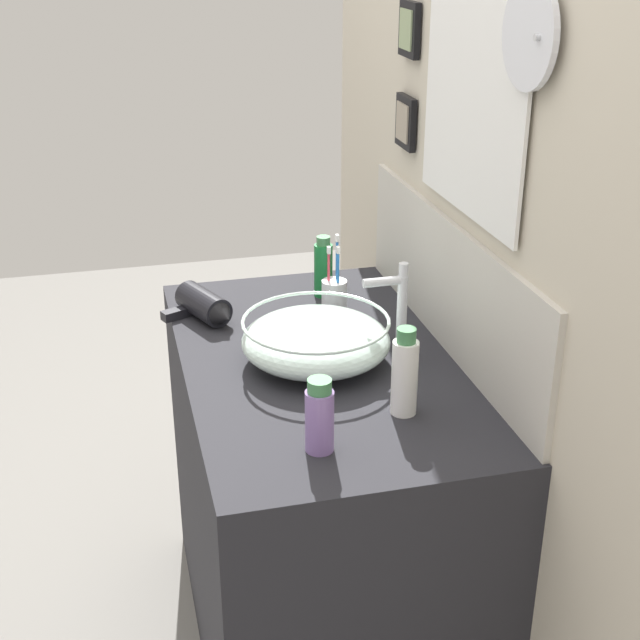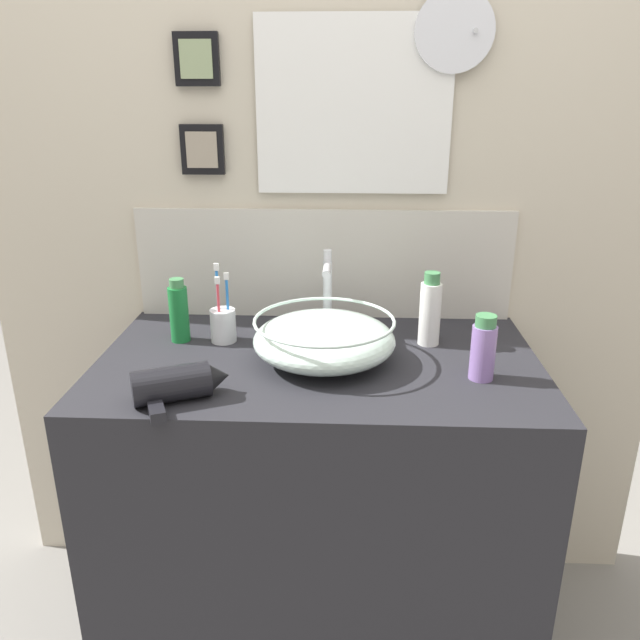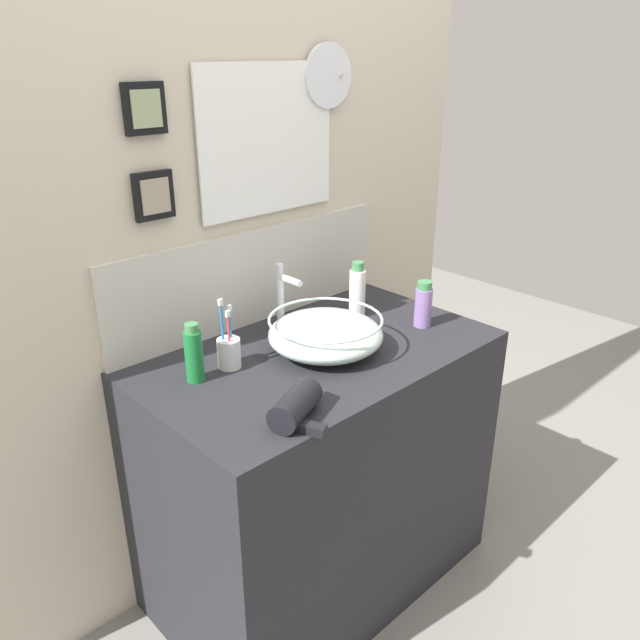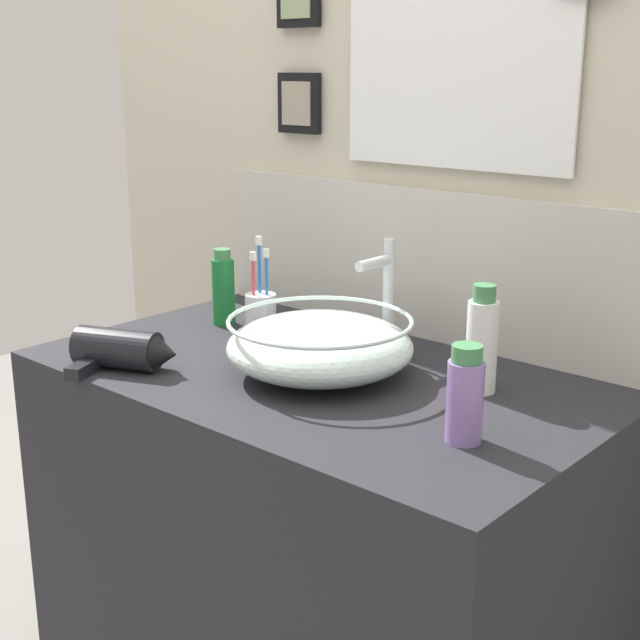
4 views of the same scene
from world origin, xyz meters
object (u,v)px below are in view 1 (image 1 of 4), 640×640
at_px(faucet, 397,303).
at_px(toothbrush_cup, 334,295).
at_px(lotion_bottle, 323,268).
at_px(soap_dispenser, 320,417).
at_px(shampoo_bottle, 405,374).
at_px(glass_bowl_sink, 316,340).
at_px(hair_drier, 205,306).

relative_size(faucet, toothbrush_cup, 1.09).
xyz_separation_m(faucet, lotion_bottle, (-0.38, -0.08, -0.05)).
bearing_deg(toothbrush_cup, faucet, 16.49).
bearing_deg(faucet, lotion_bottle, -168.15).
distance_m(toothbrush_cup, soap_dispenser, 0.65).
distance_m(shampoo_bottle, soap_dispenser, 0.22).
relative_size(shampoo_bottle, soap_dispenser, 1.25).
relative_size(glass_bowl_sink, lotion_bottle, 2.03).
bearing_deg(hair_drier, glass_bowl_sink, 35.92).
bearing_deg(shampoo_bottle, soap_dispenser, -64.72).
xyz_separation_m(faucet, hair_drier, (-0.30, -0.41, -0.09)).
relative_size(hair_drier, lotion_bottle, 1.28).
height_order(faucet, lotion_bottle, faucet).
height_order(lotion_bottle, soap_dispenser, lotion_bottle).
height_order(hair_drier, lotion_bottle, lotion_bottle).
bearing_deg(hair_drier, shampoo_bottle, 30.98).
distance_m(hair_drier, lotion_bottle, 0.34).
bearing_deg(shampoo_bottle, toothbrush_cup, -179.20).
bearing_deg(glass_bowl_sink, toothbrush_cup, 156.86).
xyz_separation_m(hair_drier, toothbrush_cup, (0.03, 0.33, 0.01)).
distance_m(faucet, toothbrush_cup, 0.29).
distance_m(glass_bowl_sink, lotion_bottle, 0.40).
bearing_deg(soap_dispenser, hair_drier, -168.38).
distance_m(shampoo_bottle, lotion_bottle, 0.64).
bearing_deg(soap_dispenser, glass_bowl_sink, 167.35).
height_order(toothbrush_cup, shampoo_bottle, toothbrush_cup).
bearing_deg(shampoo_bottle, hair_drier, -149.02).
bearing_deg(lotion_bottle, hair_drier, -76.03).
distance_m(hair_drier, toothbrush_cup, 0.33).
height_order(glass_bowl_sink, toothbrush_cup, toothbrush_cup).
distance_m(toothbrush_cup, lotion_bottle, 0.12).
height_order(faucet, shampoo_bottle, faucet).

